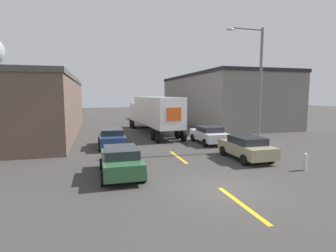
% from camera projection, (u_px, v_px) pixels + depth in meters
% --- Properties ---
extents(ground_plane, '(160.00, 160.00, 0.00)m').
position_uv_depth(ground_plane, '(221.00, 189.00, 11.56)').
color(ground_plane, '#3D3A38').
extents(road_centerline, '(0.20, 19.37, 0.01)m').
position_uv_depth(road_centerline, '(178.00, 157.00, 17.54)').
color(road_centerline, gold).
rests_on(road_centerline, ground_plane).
extents(warehouse_left, '(12.92, 23.15, 5.97)m').
position_uv_depth(warehouse_left, '(10.00, 106.00, 26.46)').
color(warehouse_left, brown).
rests_on(warehouse_left, ground_plane).
extents(warehouse_right, '(10.93, 23.27, 7.04)m').
position_uv_depth(warehouse_right, '(219.00, 99.00, 39.11)').
color(warehouse_right, slate).
rests_on(warehouse_right, ground_plane).
extents(semi_truck, '(3.54, 13.38, 3.94)m').
position_uv_depth(semi_truck, '(153.00, 112.00, 28.16)').
color(semi_truck, silver).
rests_on(semi_truck, ground_plane).
extents(parked_car_left_far, '(2.10, 4.29, 1.49)m').
position_uv_depth(parked_car_left_far, '(112.00, 137.00, 20.77)').
color(parked_car_left_far, navy).
rests_on(parked_car_left_far, ground_plane).
extents(parked_car_right_near, '(2.10, 4.29, 1.49)m').
position_uv_depth(parked_car_right_near, '(246.00, 147.00, 16.91)').
color(parked_car_right_near, tan).
rests_on(parked_car_right_near, ground_plane).
extents(parked_car_left_near, '(2.10, 4.29, 1.49)m').
position_uv_depth(parked_car_left_near, '(121.00, 161.00, 13.40)').
color(parked_car_left_near, '#2D5B38').
rests_on(parked_car_left_near, ground_plane).
extents(parked_car_right_far, '(2.10, 4.29, 1.49)m').
position_uv_depth(parked_car_right_far, '(168.00, 120.00, 34.85)').
color(parked_car_right_far, silver).
rests_on(parked_car_right_far, ground_plane).
extents(parked_car_right_mid, '(2.10, 4.29, 1.49)m').
position_uv_depth(parked_car_right_mid, '(209.00, 134.00, 22.47)').
color(parked_car_right_mid, silver).
rests_on(parked_car_right_mid, ground_plane).
extents(street_lamp, '(2.93, 0.32, 8.86)m').
position_uv_depth(street_lamp, '(256.00, 81.00, 18.83)').
color(street_lamp, slate).
rests_on(street_lamp, ground_plane).
extents(fire_hydrant, '(0.22, 0.22, 0.97)m').
position_uv_depth(fire_hydrant, '(305.00, 162.00, 14.39)').
color(fire_hydrant, silver).
rests_on(fire_hydrant, ground_plane).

